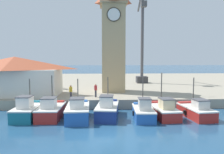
# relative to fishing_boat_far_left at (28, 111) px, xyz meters

# --- Properties ---
(ground_plane) EXTENTS (300.00, 300.00, 0.00)m
(ground_plane) POSITION_rel_fishing_boat_far_left_xyz_m (7.92, -5.67, -0.78)
(ground_plane) COLOR navy
(quay_wharf) EXTENTS (120.00, 40.00, 1.09)m
(quay_wharf) POSITION_rel_fishing_boat_far_left_xyz_m (7.92, 23.30, -0.23)
(quay_wharf) COLOR #9E937F
(quay_wharf) RESTS_ON ground
(fishing_boat_far_left) EXTENTS (2.19, 4.52, 3.77)m
(fishing_boat_far_left) POSITION_rel_fishing_boat_far_left_xyz_m (0.00, 0.00, 0.00)
(fishing_boat_far_left) COLOR #196B7F
(fishing_boat_far_left) RESTS_ON ground
(fishing_boat_left_outer) EXTENTS (2.25, 4.48, 4.09)m
(fishing_boat_left_outer) POSITION_rel_fishing_boat_far_left_xyz_m (2.15, 0.09, -0.04)
(fishing_boat_left_outer) COLOR #AD2823
(fishing_boat_left_outer) RESTS_ON ground
(fishing_boat_left_inner) EXTENTS (2.38, 4.74, 3.81)m
(fishing_boat_left_inner) POSITION_rel_fishing_boat_far_left_xyz_m (4.80, -0.54, 0.01)
(fishing_boat_left_inner) COLOR #2356A8
(fishing_boat_left_inner) RESTS_ON ground
(fishing_boat_mid_left) EXTENTS (2.51, 4.88, 3.92)m
(fishing_boat_mid_left) POSITION_rel_fishing_boat_far_left_xyz_m (7.59, 0.04, 0.01)
(fishing_boat_mid_left) COLOR navy
(fishing_boat_mid_left) RESTS_ON ground
(fishing_boat_center) EXTENTS (2.01, 4.28, 4.00)m
(fishing_boat_center) POSITION_rel_fishing_boat_far_left_xyz_m (11.01, -0.57, -0.07)
(fishing_boat_center) COLOR #2356A8
(fishing_boat_center) RESTS_ON ground
(fishing_boat_mid_right) EXTENTS (2.38, 4.79, 4.33)m
(fishing_boat_mid_right) POSITION_rel_fishing_boat_far_left_xyz_m (13.09, 0.01, -0.10)
(fishing_boat_mid_right) COLOR #AD2823
(fishing_boat_mid_right) RESTS_ON ground
(fishing_boat_right_inner) EXTENTS (2.52, 4.60, 3.86)m
(fishing_boat_right_inner) POSITION_rel_fishing_boat_far_left_xyz_m (16.25, -0.24, -0.11)
(fishing_boat_right_inner) COLOR #AD2823
(fishing_boat_right_inner) RESTS_ON ground
(clock_tower) EXTENTS (3.61, 3.61, 16.31)m
(clock_tower) POSITION_rel_fishing_boat_far_left_xyz_m (8.59, 9.63, 8.07)
(clock_tower) COLOR tan
(clock_tower) RESTS_ON quay_wharf
(warehouse_left) EXTENTS (11.26, 5.55, 4.86)m
(warehouse_left) POSITION_rel_fishing_boat_far_left_xyz_m (-3.89, 6.99, 2.80)
(warehouse_left) COLOR silver
(warehouse_left) RESTS_ON quay_wharf
(port_crane_near) EXTENTS (2.00, 7.38, 17.69)m
(port_crane_near) POSITION_rel_fishing_boat_far_left_xyz_m (14.43, 19.82, 6.73)
(port_crane_near) COLOR #353539
(port_crane_near) RESTS_ON quay_wharf
(dock_worker_near_tower) EXTENTS (0.34, 0.22, 1.62)m
(dock_worker_near_tower) POSITION_rel_fishing_boat_far_left_xyz_m (3.50, 3.97, 1.16)
(dock_worker_near_tower) COLOR #33333D
(dock_worker_near_tower) RESTS_ON quay_wharf
(dock_worker_along_quay) EXTENTS (0.34, 0.22, 1.62)m
(dock_worker_along_quay) POSITION_rel_fishing_boat_far_left_xyz_m (6.29, 5.15, 1.16)
(dock_worker_along_quay) COLOR #33333D
(dock_worker_along_quay) RESTS_ON quay_wharf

